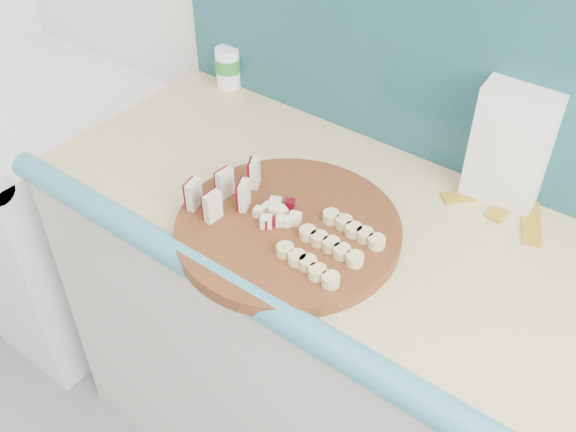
% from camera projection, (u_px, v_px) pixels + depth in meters
% --- Properties ---
extents(porcelain_fixture, '(0.70, 0.72, 0.84)m').
position_uv_depth(porcelain_fixture, '(59.00, 199.00, 2.18)').
color(porcelain_fixture, white).
rests_on(porcelain_fixture, ground).
extents(cutting_board, '(0.49, 0.49, 0.03)m').
position_uv_depth(cutting_board, '(288.00, 229.00, 1.27)').
color(cutting_board, '#4E2010').
rests_on(cutting_board, kitchen_counter).
extents(apple_wedges, '(0.11, 0.18, 0.06)m').
position_uv_depth(apple_wedges, '(226.00, 190.00, 1.29)').
color(apple_wedges, beige).
rests_on(apple_wedges, cutting_board).
extents(apple_chunks, '(0.06, 0.07, 0.02)m').
position_uv_depth(apple_chunks, '(277.00, 213.00, 1.27)').
color(apple_chunks, '#F2E7C2').
rests_on(apple_chunks, cutting_board).
extents(banana_slices, '(0.15, 0.18, 0.02)m').
position_uv_depth(banana_slices, '(331.00, 246.00, 1.20)').
color(banana_slices, '#D3C081').
rests_on(banana_slices, cutting_board).
extents(flour_bag, '(0.16, 0.12, 0.26)m').
position_uv_depth(flour_bag, '(513.00, 144.00, 1.30)').
color(flour_bag, silver).
rests_on(flour_bag, kitchen_counter).
extents(canister, '(0.07, 0.07, 0.11)m').
position_uv_depth(canister, '(228.00, 67.00, 1.71)').
color(canister, white).
rests_on(canister, kitchen_counter).
extents(banana_peel, '(0.23, 0.20, 0.01)m').
position_uv_depth(banana_peel, '(508.00, 204.00, 1.35)').
color(banana_peel, gold).
rests_on(banana_peel, kitchen_counter).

